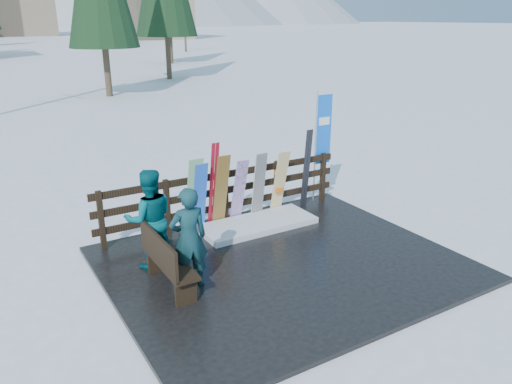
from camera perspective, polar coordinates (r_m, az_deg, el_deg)
ground at (r=9.08m, az=3.09°, el=-8.41°), size 700.00×700.00×0.00m
deck at (r=9.06m, az=3.10°, el=-8.19°), size 6.00×5.00×0.08m
fence at (r=10.52m, az=-3.54°, el=-0.03°), size 5.60×0.10×1.15m
snow_patch at (r=10.44m, az=0.15°, el=-3.67°), size 2.44×1.00×0.12m
bench at (r=8.10m, az=-10.30°, el=-7.61°), size 0.41×1.50×0.97m
snowboard_0 at (r=10.02m, az=-6.46°, el=-0.63°), size 0.28×0.34×1.48m
snowboard_1 at (r=9.96m, az=-7.09°, el=-0.43°), size 0.30×0.38×1.60m
snowboard_2 at (r=10.20m, az=-4.03°, el=0.11°), size 0.29×0.39×1.58m
snowboard_3 at (r=10.41m, az=-1.95°, el=0.11°), size 0.27×0.42×1.43m
snowboard_4 at (r=10.63m, az=0.34°, el=0.69°), size 0.27×0.26×1.48m
snowboard_5 at (r=10.91m, az=2.72°, el=1.10°), size 0.29×0.37×1.46m
ski_pair_a at (r=10.16m, az=-4.89°, el=0.77°), size 0.16×0.33×1.84m
ski_pair_b at (r=11.34m, az=5.79°, el=2.68°), size 0.17×0.19×1.82m
rental_flag at (r=11.64m, az=7.51°, el=6.60°), size 0.45×0.04×2.60m
person_front at (r=7.96m, az=-7.70°, el=-5.31°), size 0.64×0.45×1.69m
person_back at (r=8.71m, az=-12.04°, el=-3.06°), size 0.98×0.83×1.77m
trees at (r=55.15m, az=-24.75°, el=19.29°), size 42.04×68.85×12.87m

